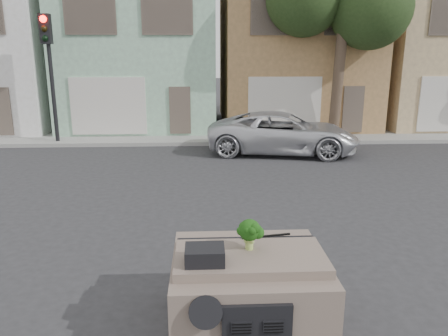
{
  "coord_description": "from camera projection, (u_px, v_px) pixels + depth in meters",
  "views": [
    {
      "loc": [
        -0.59,
        -8.22,
        3.59
      ],
      "look_at": [
        -0.15,
        0.5,
        1.3
      ],
      "focal_mm": 35.0,
      "sensor_mm": 36.0,
      "label": 1
    }
  ],
  "objects": [
    {
      "name": "townhouse_mint",
      "position": [
        143.0,
        50.0,
        21.76
      ],
      "size": [
        7.2,
        8.2,
        7.55
      ],
      "primitive_type": "cube",
      "color": "#98C6A6",
      "rests_on": "ground"
    },
    {
      "name": "silver_pickup",
      "position": [
        282.0,
        153.0,
        16.29
      ],
      "size": [
        5.85,
        3.52,
        1.52
      ],
      "primitive_type": "imported",
      "rotation": [
        0.0,
        0.0,
        1.38
      ],
      "color": "silver",
      "rests_on": "ground"
    },
    {
      "name": "car_dashboard",
      "position": [
        248.0,
        287.0,
        5.84
      ],
      "size": [
        2.0,
        1.8,
        1.12
      ],
      "primitive_type": "cube",
      "color": "#756458",
      "rests_on": "ground"
    },
    {
      "name": "tree_near",
      "position": [
        341.0,
        37.0,
        17.51
      ],
      "size": [
        4.4,
        4.0,
        8.5
      ],
      "primitive_type": "cube",
      "color": "#243918",
      "rests_on": "ground"
    },
    {
      "name": "traffic_signal",
      "position": [
        51.0,
        81.0,
        17.1
      ],
      "size": [
        0.4,
        0.4,
        5.1
      ],
      "primitive_type": "cube",
      "color": "black",
      "rests_on": "ground"
    },
    {
      "name": "townhouse_tan",
      "position": [
        292.0,
        50.0,
        22.12
      ],
      "size": [
        7.2,
        8.2,
        7.55
      ],
      "primitive_type": "cube",
      "color": "#A77E4E",
      "rests_on": "ground"
    },
    {
      "name": "instrument_hump",
      "position": [
        205.0,
        255.0,
        5.3
      ],
      "size": [
        0.48,
        0.38,
        0.2
      ],
      "primitive_type": "cube",
      "color": "black",
      "rests_on": "car_dashboard"
    },
    {
      "name": "townhouse_beige",
      "position": [
        436.0,
        50.0,
        22.48
      ],
      "size": [
        7.2,
        8.2,
        7.55
      ],
      "primitive_type": "cube",
      "color": "tan",
      "rests_on": "ground"
    },
    {
      "name": "broccoli",
      "position": [
        249.0,
        234.0,
        5.64
      ],
      "size": [
        0.39,
        0.39,
        0.42
      ],
      "primitive_type": "cube",
      "rotation": [
        0.0,
        0.0,
        3.0
      ],
      "color": "#143B0D",
      "rests_on": "car_dashboard"
    },
    {
      "name": "ground_plane",
      "position": [
        233.0,
        236.0,
        8.88
      ],
      "size": [
        120.0,
        120.0,
        0.0
      ],
      "primitive_type": "plane",
      "color": "#303033",
      "rests_on": "ground"
    },
    {
      "name": "sidewalk",
      "position": [
        216.0,
        137.0,
        19.0
      ],
      "size": [
        40.0,
        3.0,
        0.15
      ],
      "primitive_type": "cube",
      "color": "gray",
      "rests_on": "ground"
    },
    {
      "name": "wiper_arm",
      "position": [
        266.0,
        236.0,
        6.07
      ],
      "size": [
        0.69,
        0.15,
        0.02
      ],
      "primitive_type": "cube",
      "rotation": [
        0.0,
        0.0,
        0.17
      ],
      "color": "black",
      "rests_on": "car_dashboard"
    }
  ]
}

